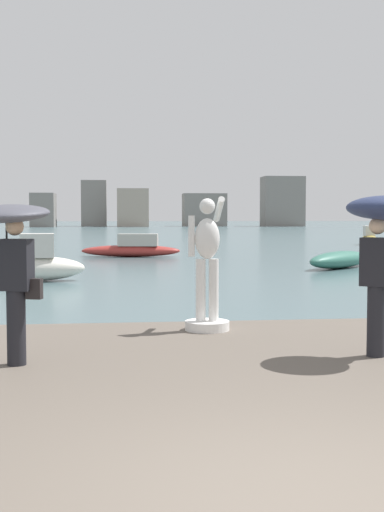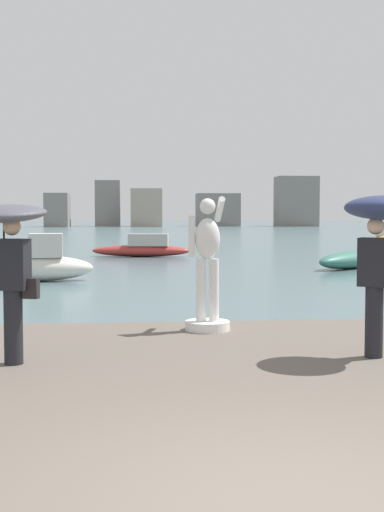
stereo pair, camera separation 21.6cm
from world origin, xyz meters
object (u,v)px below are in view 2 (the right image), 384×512
Objects in this scene: onlooker_left at (7,239)px; statue_white_figure at (207,276)px; boat_far at (143,248)px; boat_leftward at (350,260)px; boat_rightward at (39,264)px; onlooker_right at (384,227)px; boat_near at (382,239)px.

statue_white_figure is at bearing 38.76° from onlooker_left.
onlooker_left is at bearing -94.30° from boat_far.
boat_far is at bearing 91.33° from statue_white_figure.
boat_rightward is (-11.84, -4.24, 0.20)m from boat_leftward.
onlooker_right reaches higher than boat_near.
onlooker_left is (-2.61, -2.09, 0.64)m from statue_white_figure.
onlooker_left is at bearing -83.73° from boat_rightward.
onlooker_left reaches higher than boat_leftward.
boat_far is 1.30× the size of boat_leftward.
boat_leftward is at bearing 60.94° from onlooker_left.
boat_leftward is (5.75, 18.57, -1.67)m from onlooker_right.
onlooker_right is 15.64m from boat_rightward.
boat_leftward is 1.10× the size of boat_rightward.
boat_leftward is at bearing 64.94° from statue_white_figure.
statue_white_figure reaches higher than boat_leftward.
boat_rightward is at bearing 108.94° from statue_white_figure.
boat_far is at bearing 95.28° from onlooker_right.
boat_near is at bearing 49.54° from boat_rightward.
onlooker_right is 0.50× the size of boat_leftward.
boat_near is at bearing 34.34° from boat_far.
onlooker_right is at bearing -1.01° from onlooker_left.
onlooker_right is 0.38× the size of boat_far.
onlooker_right is 19.51m from boat_leftward.
onlooker_left is 4.53m from onlooker_right.
boat_rightward reaches higher than boat_near.
onlooker_right is at bearing -48.51° from statue_white_figure.
boat_near is 1.00× the size of boat_far.
boat_far is at bearing 74.20° from boat_rightward.
onlooker_left is at bearing -116.54° from boat_near.
boat_far is at bearing -145.66° from boat_near.
statue_white_figure is 1.06× the size of onlooker_left.
boat_near is 22.26m from boat_leftward.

